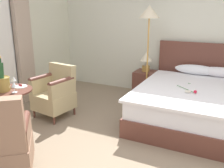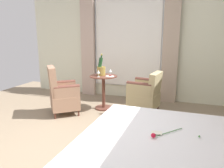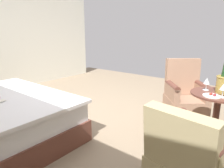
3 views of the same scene
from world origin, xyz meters
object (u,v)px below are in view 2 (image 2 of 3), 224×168
armchair_by_window (146,94)px  armchair_facing_bed (62,94)px  wine_glass_near_edge (110,71)px  side_table_round (104,89)px  wine_glass_near_bucket (98,72)px  champagne_bucket (101,69)px  snack_plate (110,76)px

armchair_by_window → armchair_facing_bed: size_ratio=0.88×
wine_glass_near_edge → armchair_by_window: (0.06, 0.79, -0.43)m
side_table_round → wine_glass_near_bucket: bearing=-18.4°
wine_glass_near_bucket → armchair_facing_bed: size_ratio=0.15×
champagne_bucket → snack_plate: (0.07, 0.23, -0.13)m
wine_glass_near_bucket → snack_plate: (-0.11, 0.21, -0.09)m
champagne_bucket → wine_glass_near_bucket: (0.18, 0.02, -0.03)m
wine_glass_near_edge → snack_plate: bearing=14.7°
side_table_round → snack_plate: 0.35m
wine_glass_near_edge → armchair_by_window: 0.90m
wine_glass_near_bucket → side_table_round: bearing=161.6°
champagne_bucket → armchair_facing_bed: bearing=-44.4°
snack_plate → champagne_bucket: bearing=-107.1°
wine_glass_near_bucket → wine_glass_near_edge: bearing=137.7°
champagne_bucket → wine_glass_near_edge: bearing=95.5°
champagne_bucket → side_table_round: bearing=63.6°
wine_glass_near_bucket → armchair_by_window: 1.07m
champagne_bucket → snack_plate: champagne_bucket is taller
armchair_facing_bed → wine_glass_near_edge: bearing=128.3°
champagne_bucket → armchair_by_window: champagne_bucket is taller
armchair_by_window → armchair_facing_bed: bearing=-69.9°
side_table_round → snack_plate: (0.04, 0.16, 0.31)m
champagne_bucket → wine_glass_near_bucket: 0.19m
side_table_round → champagne_bucket: (-0.03, -0.07, 0.44)m
side_table_round → champagne_bucket: size_ratio=1.58×
side_table_round → wine_glass_near_edge: bearing=111.5°
champagne_bucket → wine_glass_near_edge: size_ratio=3.17×
wine_glass_near_edge → snack_plate: 0.13m
champagne_bucket → wine_glass_near_bucket: champagne_bucket is taller
champagne_bucket → armchair_facing_bed: (0.62, -0.61, -0.45)m
side_table_round → champagne_bucket: champagne_bucket is taller
snack_plate → armchair_facing_bed: size_ratio=0.19×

